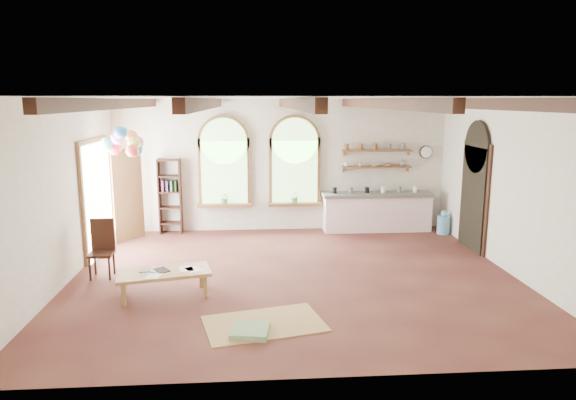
{
  "coord_description": "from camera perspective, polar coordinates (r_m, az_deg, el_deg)",
  "views": [
    {
      "loc": [
        -0.75,
        -8.89,
        3.16
      ],
      "look_at": [
        -0.07,
        0.6,
        1.3
      ],
      "focal_mm": 32.0,
      "sensor_mm": 36.0,
      "label": 1
    }
  ],
  "objects": [
    {
      "name": "kitchen_counter",
      "position": [
        12.75,
        9.82,
        -1.26
      ],
      "size": [
        2.68,
        0.62,
        0.94
      ],
      "color": "white",
      "rests_on": "floor"
    },
    {
      "name": "left_doorway",
      "position": [
        11.33,
        -20.44,
        0.14
      ],
      "size": [
        0.1,
        1.9,
        2.5
      ],
      "primitive_type": "cube",
      "color": "brown",
      "rests_on": "floor"
    },
    {
      "name": "water_jug_b",
      "position": [
        12.84,
        16.88,
        -2.55
      ],
      "size": [
        0.3,
        0.3,
        0.57
      ],
      "color": "#60A3CF",
      "rests_on": "floor"
    },
    {
      "name": "shelf_cup_b",
      "position": [
        12.64,
        8.04,
        3.94
      ],
      "size": [
        0.1,
        0.1,
        0.09
      ],
      "primitive_type": "imported",
      "color": "beige",
      "rests_on": "wall_shelf_lower"
    },
    {
      "name": "coffee_table",
      "position": [
        8.68,
        -13.64,
        -8.01
      ],
      "size": [
        1.6,
        1.0,
        0.42
      ],
      "color": "#A5774B",
      "rests_on": "floor"
    },
    {
      "name": "shelf_bowl_a",
      "position": [
        12.72,
        9.58,
        3.85
      ],
      "size": [
        0.22,
        0.22,
        0.05
      ],
      "primitive_type": "imported",
      "color": "beige",
      "rests_on": "wall_shelf_lower"
    },
    {
      "name": "window_right",
      "position": [
        12.45,
        0.76,
        4.01
      ],
      "size": [
        1.3,
        0.28,
        2.2
      ],
      "color": "brown",
      "rests_on": "floor"
    },
    {
      "name": "wall_shelf_upper",
      "position": [
        12.7,
        9.85,
        5.43
      ],
      "size": [
        1.7,
        0.24,
        0.04
      ],
      "primitive_type": "cube",
      "color": "brown",
      "rests_on": "wall_back"
    },
    {
      "name": "shelf_vase",
      "position": [
        12.9,
        12.62,
        4.14
      ],
      "size": [
        0.18,
        0.18,
        0.19
      ],
      "primitive_type": "imported",
      "color": "slate",
      "rests_on": "wall_shelf_lower"
    },
    {
      "name": "right_doorway",
      "position": [
        11.59,
        19.9,
        0.15
      ],
      "size": [
        0.1,
        1.3,
        2.4
      ],
      "primitive_type": "cube",
      "color": "black",
      "rests_on": "floor"
    },
    {
      "name": "side_chair",
      "position": [
        9.93,
        -19.95,
        -6.36
      ],
      "size": [
        0.42,
        0.42,
        1.05
      ],
      "color": "#341910",
      "rests_on": "floor"
    },
    {
      "name": "potted_plant_right",
      "position": [
        12.47,
        0.79,
        0.38
      ],
      "size": [
        0.27,
        0.23,
        0.3
      ],
      "primitive_type": "imported",
      "color": "#598C4C",
      "rests_on": "window_right"
    },
    {
      "name": "ceiling_beams",
      "position": [
        8.92,
        0.73,
        10.67
      ],
      "size": [
        6.2,
        6.8,
        0.18
      ],
      "primitive_type": null,
      "color": "#341910",
      "rests_on": "ceiling"
    },
    {
      "name": "bookshelf",
      "position": [
        12.57,
        -12.97,
        0.41
      ],
      "size": [
        0.53,
        0.32,
        1.8
      ],
      "color": "#341910",
      "rests_on": "floor"
    },
    {
      "name": "window_left",
      "position": [
        12.42,
        -7.1,
        3.91
      ],
      "size": [
        1.3,
        0.28,
        2.2
      ],
      "color": "brown",
      "rests_on": "floor"
    },
    {
      "name": "potted_plant_left",
      "position": [
        12.44,
        -7.04,
        0.27
      ],
      "size": [
        0.27,
        0.23,
        0.3
      ],
      "primitive_type": "imported",
      "color": "#598C4C",
      "rests_on": "window_left"
    },
    {
      "name": "shelf_cup_a",
      "position": [
        12.57,
        6.47,
        3.95
      ],
      "size": [
        0.12,
        0.1,
        0.1
      ],
      "primitive_type": "imported",
      "color": "white",
      "rests_on": "wall_shelf_lower"
    },
    {
      "name": "floor_cushion",
      "position": [
        7.29,
        -4.23,
        -14.3
      ],
      "size": [
        0.58,
        0.58,
        0.09
      ],
      "primitive_type": "cube",
      "rotation": [
        0.0,
        0.0,
        -0.15
      ],
      "color": "#799E6D",
      "rests_on": "floor"
    },
    {
      "name": "table_book",
      "position": [
        8.78,
        -16.16,
        -7.48
      ],
      "size": [
        0.2,
        0.27,
        0.02
      ],
      "primitive_type": "imported",
      "rotation": [
        0.0,
        0.0,
        0.09
      ],
      "color": "olive",
      "rests_on": "coffee_table"
    },
    {
      "name": "water_jug_a",
      "position": [
        13.01,
        13.22,
        -2.04
      ],
      "size": [
        0.33,
        0.33,
        0.64
      ],
      "color": "#60A3CF",
      "rests_on": "floor"
    },
    {
      "name": "floor",
      "position": [
        9.46,
        0.68,
        -8.46
      ],
      "size": [
        8.0,
        8.0,
        0.0
      ],
      "primitive_type": "plane",
      "color": "brown",
      "rests_on": "ground"
    },
    {
      "name": "tablet",
      "position": [
        8.71,
        -13.87,
        -7.56
      ],
      "size": [
        0.31,
        0.34,
        0.01
      ],
      "primitive_type": "cube",
      "rotation": [
        0.0,
        0.0,
        0.58
      ],
      "color": "black",
      "rests_on": "coffee_table"
    },
    {
      "name": "shelf_bowl_b",
      "position": [
        12.81,
        11.1,
        3.86
      ],
      "size": [
        0.2,
        0.2,
        0.06
      ],
      "primitive_type": "imported",
      "color": "#8C664C",
      "rests_on": "wall_shelf_lower"
    },
    {
      "name": "floor_mat",
      "position": [
        7.58,
        -2.67,
        -13.55
      ],
      "size": [
        1.87,
        1.39,
        0.02
      ],
      "primitive_type": "cube",
      "rotation": [
        0.0,
        0.0,
        0.23
      ],
      "color": "tan",
      "rests_on": "floor"
    },
    {
      "name": "balloon_cluster",
      "position": [
        11.01,
        -17.61,
        6.2
      ],
      "size": [
        0.81,
        0.94,
        1.16
      ],
      "color": "white",
      "rests_on": "floor"
    },
    {
      "name": "wall_clock",
      "position": [
        13.13,
        15.09,
        5.17
      ],
      "size": [
        0.32,
        0.04,
        0.32
      ],
      "primitive_type": "cylinder",
      "rotation": [
        1.57,
        0.0,
        0.0
      ],
      "color": "black",
      "rests_on": "wall_back"
    },
    {
      "name": "wall_shelf_lower",
      "position": [
        12.74,
        9.79,
        3.64
      ],
      "size": [
        1.7,
        0.24,
        0.04
      ],
      "primitive_type": "cube",
      "color": "brown",
      "rests_on": "wall_back"
    }
  ]
}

